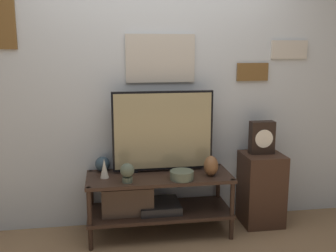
# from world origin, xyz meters

# --- Properties ---
(ground_plane) EXTENTS (12.00, 12.00, 0.00)m
(ground_plane) POSITION_xyz_m (0.00, 0.00, 0.00)
(ground_plane) COLOR #846647
(wall_back) EXTENTS (6.40, 0.08, 2.70)m
(wall_back) POSITION_xyz_m (0.00, 0.58, 1.36)
(wall_back) COLOR #B2BCC6
(wall_back) RESTS_ON ground_plane
(media_console) EXTENTS (1.27, 0.49, 0.55)m
(media_console) POSITION_xyz_m (-0.11, 0.29, 0.34)
(media_console) COLOR black
(media_console) RESTS_ON ground_plane
(television) EXTENTS (0.91, 0.05, 0.73)m
(television) POSITION_xyz_m (0.05, 0.40, 0.92)
(television) COLOR black
(television) RESTS_ON media_console
(vase_wide_bowl) EXTENTS (0.20, 0.20, 0.08)m
(vase_wide_bowl) POSITION_xyz_m (0.18, 0.15, 0.58)
(vase_wide_bowl) COLOR #4C5647
(vase_wide_bowl) RESTS_ON media_console
(vase_urn_stoneware) EXTENTS (0.13, 0.14, 0.18)m
(vase_urn_stoneware) POSITION_xyz_m (0.45, 0.20, 0.64)
(vase_urn_stoneware) COLOR brown
(vase_urn_stoneware) RESTS_ON media_console
(vase_slim_bronze) EXTENTS (0.07, 0.07, 0.17)m
(vase_slim_bronze) POSITION_xyz_m (-0.48, 0.29, 0.63)
(vase_slim_bronze) COLOR beige
(vase_slim_bronze) RESTS_ON media_console
(vase_round_glass) EXTENTS (0.14, 0.14, 0.14)m
(vase_round_glass) POSITION_xyz_m (-0.49, 0.48, 0.62)
(vase_round_glass) COLOR #2D4251
(vase_round_glass) RESTS_ON media_console
(decorative_bust) EXTENTS (0.12, 0.12, 0.17)m
(decorative_bust) POSITION_xyz_m (-0.29, 0.14, 0.64)
(decorative_bust) COLOR #4C5647
(decorative_bust) RESTS_ON media_console
(side_table) EXTENTS (0.37, 0.37, 0.68)m
(side_table) POSITION_xyz_m (0.98, 0.35, 0.34)
(side_table) COLOR #382319
(side_table) RESTS_ON ground_plane
(mantel_clock) EXTENTS (0.23, 0.11, 0.31)m
(mantel_clock) POSITION_xyz_m (0.98, 0.37, 0.83)
(mantel_clock) COLOR black
(mantel_clock) RESTS_ON side_table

